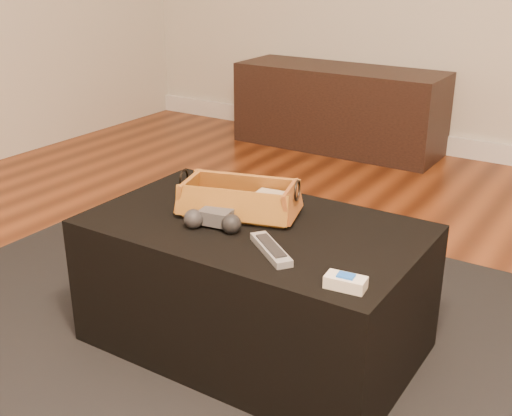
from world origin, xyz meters
The scene contains 11 objects.
floor centered at (0.00, 0.00, -0.01)m, with size 5.00×5.50×0.01m, color brown.
baseboard centered at (0.00, 2.73, 0.06)m, with size 5.00×0.04×0.12m, color white.
media_cabinet centered at (-0.88, 2.51, 0.26)m, with size 1.31×0.45×0.52m, color black.
area_rug centered at (-0.11, 0.27, 0.01)m, with size 2.60×2.00×0.01m, color black.
ottoman centered at (-0.11, 0.32, 0.22)m, with size 1.00×0.60×0.42m, color black.
tv_remote centered at (-0.20, 0.34, 0.45)m, with size 0.19×0.04×0.02m, color black.
cloth_bundle centered at (-0.10, 0.41, 0.47)m, with size 0.10×0.07×0.06m, color tan.
wicker_basket centered at (-0.19, 0.36, 0.48)m, with size 0.40×0.28×0.13m.
game_controller centered at (-0.19, 0.22, 0.46)m, with size 0.19×0.12×0.06m.
silver_remote centered at (0.04, 0.17, 0.44)m, with size 0.19×0.16×0.02m.
cream_gadget centered at (0.29, 0.10, 0.45)m, with size 0.10×0.06×0.04m.
Camera 1 is at (0.85, -1.16, 1.19)m, focal length 45.00 mm.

